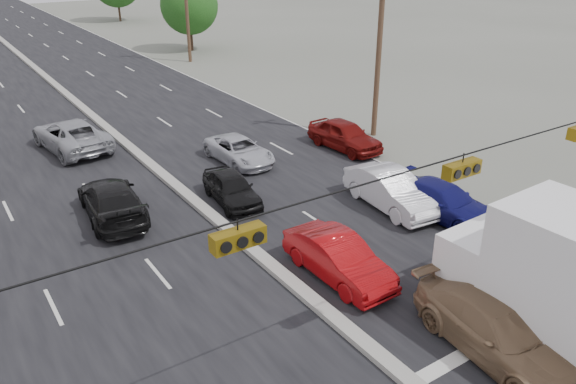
% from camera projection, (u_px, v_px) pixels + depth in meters
% --- Properties ---
extents(ground, '(200.00, 200.00, 0.00)m').
position_uv_depth(ground, '(396.00, 374.00, 14.68)').
color(ground, '#606356').
rests_on(ground, ground).
extents(road_surface, '(20.00, 160.00, 0.02)m').
position_uv_depth(road_surface, '(81.00, 108.00, 37.40)').
color(road_surface, black).
rests_on(road_surface, ground).
extents(center_median, '(0.50, 160.00, 0.20)m').
position_uv_depth(center_median, '(81.00, 107.00, 37.35)').
color(center_median, gray).
rests_on(center_median, ground).
extents(utility_pole_right_b, '(1.60, 0.30, 10.00)m').
position_uv_depth(utility_pole_right_b, '(379.00, 45.00, 30.22)').
color(utility_pole_right_b, '#422D1E').
rests_on(utility_pole_right_b, ground).
extents(utility_pole_right_c, '(1.60, 0.30, 10.00)m').
position_uv_depth(utility_pole_right_c, '(186.00, 3.00, 49.15)').
color(utility_pole_right_c, '#422D1E').
rests_on(utility_pole_right_c, ground).
extents(traffic_signals, '(25.00, 0.30, 0.54)m').
position_uv_depth(traffic_signals, '(459.00, 168.00, 13.11)').
color(traffic_signals, black).
rests_on(traffic_signals, ground).
extents(tree_right_mid, '(5.60, 5.60, 7.14)m').
position_uv_depth(tree_right_mid, '(189.00, 5.00, 54.52)').
color(tree_right_mid, '#382619').
rests_on(tree_right_mid, ground).
extents(tan_sedan, '(2.61, 5.39, 1.51)m').
position_uv_depth(tan_sedan, '(497.00, 330.00, 15.14)').
color(tan_sedan, '#856748').
rests_on(tan_sedan, ground).
extents(red_sedan, '(1.61, 4.44, 1.46)m').
position_uv_depth(red_sedan, '(338.00, 259.00, 18.54)').
color(red_sedan, '#9A090C').
rests_on(red_sedan, ground).
extents(queue_car_a, '(2.01, 4.06, 1.33)m').
position_uv_depth(queue_car_a, '(232.00, 188.00, 23.86)').
color(queue_car_a, black).
rests_on(queue_car_a, ground).
extents(queue_car_b, '(2.11, 4.92, 1.58)m').
position_uv_depth(queue_car_b, '(391.00, 191.00, 23.35)').
color(queue_car_b, silver).
rests_on(queue_car_b, ground).
extents(queue_car_c, '(2.20, 4.52, 1.24)m').
position_uv_depth(queue_car_c, '(239.00, 151.00, 28.18)').
color(queue_car_c, '#B7B9C0').
rests_on(queue_car_c, ground).
extents(queue_car_d, '(2.40, 4.91, 1.37)m').
position_uv_depth(queue_car_d, '(443.00, 201.00, 22.63)').
color(queue_car_d, navy).
rests_on(queue_car_d, ground).
extents(queue_car_e, '(2.14, 4.68, 1.56)m').
position_uv_depth(queue_car_e, '(345.00, 135.00, 29.86)').
color(queue_car_e, maroon).
rests_on(queue_car_e, ground).
extents(oncoming_near, '(2.63, 5.37, 1.50)m').
position_uv_depth(oncoming_near, '(112.00, 201.00, 22.52)').
color(oncoming_near, black).
rests_on(oncoming_near, ground).
extents(oncoming_far, '(3.36, 6.08, 1.61)m').
position_uv_depth(oncoming_far, '(71.00, 135.00, 29.79)').
color(oncoming_far, '#9C9EA3').
rests_on(oncoming_far, ground).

